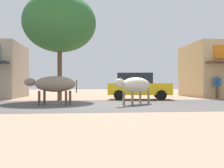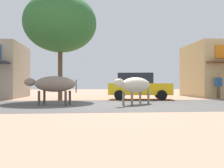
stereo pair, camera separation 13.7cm
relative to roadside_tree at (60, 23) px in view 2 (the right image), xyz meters
The scene contains 7 objects.
ground 6.60m from the roadside_tree, 50.49° to the right, with size 80.00×80.00×0.00m, color tan.
asphalt_road 6.60m from the roadside_tree, 50.49° to the right, with size 72.00×6.72×0.00m, color #514D4B.
roadside_tree is the anchor object (origin of this frame).
parked_hatchback_car 6.11m from the roadside_tree, ahead, with size 4.12×2.47×1.64m.
cow_near_brown 5.23m from the roadside_tree, 88.09° to the right, with size 2.48×1.24×1.30m.
cow_far_dark 6.49m from the roadside_tree, 43.85° to the right, with size 2.20×2.19×1.26m.
pedestrian_by_shop 10.92m from the roadside_tree, ahead, with size 0.41×0.61×1.60m.
Camera 2 is at (-1.31, -11.31, 0.90)m, focal length 39.66 mm.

